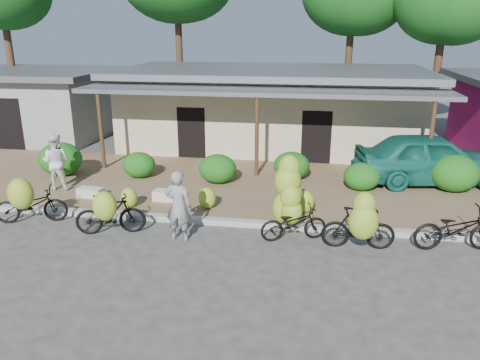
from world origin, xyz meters
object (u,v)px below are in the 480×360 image
object	(u,v)px
vendor	(178,206)
bystander	(56,162)
bike_far_right	(457,229)
sack_far	(91,192)
teal_van	(431,158)
bike_center	(290,205)
tree_near_right	(441,2)
sack_near	(168,195)
bike_far_left	(29,203)
bike_left	(109,213)
bike_right	(360,225)

from	to	relation	value
vendor	bystander	world-z (taller)	bystander
bystander	bike_far_right	bearing A→B (deg)	164.42
sack_far	teal_van	bearing A→B (deg)	16.39
bike_center	vendor	distance (m)	2.77
bike_far_right	vendor	distance (m)	6.59
sack_far	vendor	xyz separation A→B (m)	(3.43, -2.24, 0.64)
tree_near_right	teal_van	bearing A→B (deg)	-100.80
sack_near	bystander	world-z (taller)	bystander
bike_far_right	teal_van	xyz separation A→B (m)	(0.40, 4.78, 0.43)
tree_near_right	sack_far	world-z (taller)	tree_near_right
bike_center	vendor	bearing A→B (deg)	86.56
sack_near	sack_far	bearing A→B (deg)	-178.02
bike_far_left	bystander	xyz separation A→B (m)	(-0.60, 2.49, 0.41)
bike_far_left	sack_far	distance (m)	2.09
tree_near_right	teal_van	xyz separation A→B (m)	(-1.61, -8.41, -5.17)
bike_far_right	sack_near	bearing A→B (deg)	66.85
vendor	teal_van	world-z (taller)	vendor
bike_left	sack_far	size ratio (longest dim) A/B	2.42
bike_left	bike_center	bearing A→B (deg)	-96.27
sack_far	sack_near	bearing A→B (deg)	1.98
sack_near	bike_left	bearing A→B (deg)	-107.74
bike_left	bike_center	xyz separation A→B (m)	(4.45, 0.77, 0.20)
bike_left	bike_center	size ratio (longest dim) A/B	0.90
bike_far_right	bystander	distance (m)	11.59
bike_left	vendor	size ratio (longest dim) A/B	1.01
teal_van	bike_far_left	bearing A→B (deg)	104.69
teal_van	bike_left	bearing A→B (deg)	112.01
sack_near	bike_center	bearing A→B (deg)	-23.29
bike_right	bike_left	bearing A→B (deg)	87.91
tree_near_right	sack_near	bearing A→B (deg)	-130.10
bike_far_left	vendor	size ratio (longest dim) A/B	1.11
sack_near	sack_far	distance (m)	2.41
bike_far_left	bike_far_right	world-z (taller)	bike_far_left
bike_left	bystander	distance (m)	4.16
bike_left	teal_van	world-z (taller)	teal_van
bike_far_right	vendor	size ratio (longest dim) A/B	1.17
tree_near_right	vendor	xyz separation A→B (m)	(-8.56, -13.71, -5.23)
sack_far	bystander	distance (m)	1.65
bike_left	sack_far	bearing A→B (deg)	19.99
bike_center	bike_far_right	size ratio (longest dim) A/B	0.97
bike_center	sack_far	xyz separation A→B (m)	(-6.10, 1.51, -0.55)
sack_near	sack_far	world-z (taller)	sack_near
bike_left	bike_right	distance (m)	6.08
bike_right	sack_near	xyz separation A→B (m)	(-5.33, 2.31, -0.43)
bike_far_left	bike_left	distance (m)	2.43
bike_right	sack_near	distance (m)	5.82
bike_right	teal_van	bearing A→B (deg)	-29.21
bike_left	teal_van	size ratio (longest dim) A/B	0.37
tree_near_right	sack_far	xyz separation A→B (m)	(-11.99, -11.47, -5.87)
bystander	teal_van	bearing A→B (deg)	-172.19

